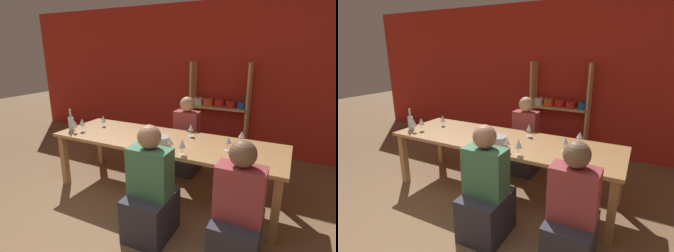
% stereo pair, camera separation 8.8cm
% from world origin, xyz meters
% --- Properties ---
extents(wall_back_red, '(8.80, 0.06, 2.70)m').
position_xyz_m(wall_back_red, '(0.00, 3.83, 1.35)').
color(wall_back_red, red).
rests_on(wall_back_red, ground_plane).
extents(shelf_unit, '(1.06, 0.30, 1.66)m').
position_xyz_m(shelf_unit, '(0.26, 3.63, 0.64)').
color(shelf_unit, tan).
rests_on(shelf_unit, ground_plane).
extents(dining_table, '(2.95, 0.93, 0.76)m').
position_xyz_m(dining_table, '(0.06, 1.82, 0.69)').
color(dining_table, '#AD7F4C').
rests_on(dining_table, ground_plane).
extents(mixing_bowl, '(0.24, 0.24, 0.12)m').
position_xyz_m(mixing_bowl, '(0.11, 1.59, 0.83)').
color(mixing_bowl, '#B7BABC').
rests_on(mixing_bowl, dining_table).
extents(wine_bottle_green, '(0.07, 0.07, 0.31)m').
position_xyz_m(wine_bottle_green, '(-1.29, 1.58, 0.88)').
color(wine_bottle_green, '#B2C6C1').
rests_on(wine_bottle_green, dining_table).
extents(wine_glass_empty_a, '(0.06, 0.06, 0.18)m').
position_xyz_m(wine_glass_empty_a, '(-1.16, 1.52, 0.89)').
color(wine_glass_empty_a, white).
rests_on(wine_glass_empty_a, dining_table).
extents(wine_glass_white_a, '(0.08, 0.08, 0.15)m').
position_xyz_m(wine_glass_white_a, '(0.96, 2.12, 0.87)').
color(wine_glass_white_a, white).
rests_on(wine_glass_white_a, dining_table).
extents(wine_glass_white_b, '(0.08, 0.08, 0.18)m').
position_xyz_m(wine_glass_white_b, '(-1.13, 1.62, 0.89)').
color(wine_glass_white_b, white).
rests_on(wine_glass_white_b, dining_table).
extents(wine_glass_red_a, '(0.07, 0.07, 0.16)m').
position_xyz_m(wine_glass_red_a, '(-1.03, 1.95, 0.87)').
color(wine_glass_red_a, white).
rests_on(wine_glass_red_a, dining_table).
extents(wine_glass_red_b, '(0.07, 0.07, 0.17)m').
position_xyz_m(wine_glass_red_b, '(0.31, 2.08, 0.88)').
color(wine_glass_red_b, white).
rests_on(wine_glass_red_b, dining_table).
extents(wine_glass_empty_b, '(0.07, 0.07, 0.17)m').
position_xyz_m(wine_glass_empty_b, '(0.87, 1.79, 0.88)').
color(wine_glass_empty_b, white).
rests_on(wine_glass_empty_b, dining_table).
extents(wine_glass_white_c, '(0.08, 0.08, 0.18)m').
position_xyz_m(wine_glass_white_c, '(0.46, 1.45, 0.89)').
color(wine_glass_white_c, white).
rests_on(wine_glass_white_c, dining_table).
extents(wine_glass_white_d, '(0.07, 0.07, 0.16)m').
position_xyz_m(wine_glass_white_d, '(0.31, 1.48, 0.88)').
color(wine_glass_white_d, white).
rests_on(wine_glass_white_d, dining_table).
extents(person_near_a, '(0.42, 0.53, 1.19)m').
position_xyz_m(person_near_a, '(0.31, 1.01, 0.44)').
color(person_near_a, '#2D2D38').
rests_on(person_near_a, ground_plane).
extents(person_far_a, '(0.37, 0.46, 1.20)m').
position_xyz_m(person_far_a, '(0.07, 2.54, 0.45)').
color(person_far_a, '#2D2D38').
rests_on(person_far_a, ground_plane).
extents(person_near_b, '(0.40, 0.50, 1.18)m').
position_xyz_m(person_near_b, '(1.17, 1.00, 0.44)').
color(person_near_b, '#2D2D38').
rests_on(person_near_b, ground_plane).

